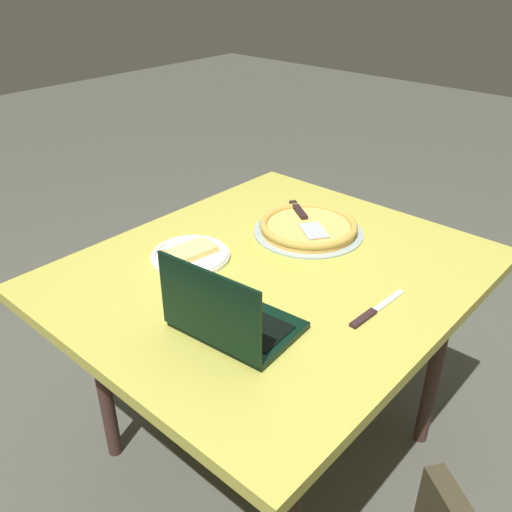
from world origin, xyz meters
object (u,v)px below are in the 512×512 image
(dining_table, at_px, (273,287))
(laptop, at_px, (229,319))
(table_knife, at_px, (373,312))
(pizza_tray, at_px, (308,227))
(pizza_plate, at_px, (190,255))

(dining_table, distance_m, laptop, 0.36)
(dining_table, height_order, table_knife, table_knife)
(dining_table, relative_size, pizza_tray, 3.33)
(dining_table, distance_m, pizza_plate, 0.27)
(laptop, distance_m, table_knife, 0.39)
(laptop, height_order, pizza_tray, laptop)
(laptop, height_order, pizza_plate, laptop)
(laptop, relative_size, pizza_tray, 0.86)
(dining_table, bearing_deg, pizza_plate, -60.81)
(dining_table, xyz_separation_m, table_knife, (-0.00, 0.34, 0.07))
(pizza_plate, bearing_deg, dining_table, 119.19)
(table_knife, bearing_deg, pizza_plate, -77.43)
(laptop, xyz_separation_m, pizza_tray, (-0.57, -0.19, -0.03))
(laptop, distance_m, pizza_plate, 0.40)
(pizza_tray, bearing_deg, pizza_plate, -23.40)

